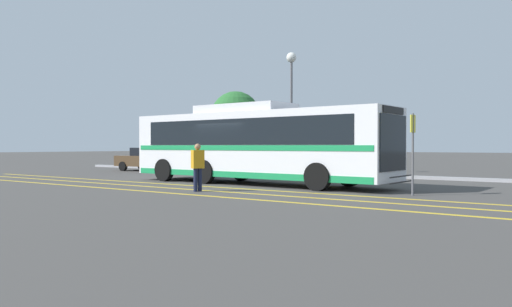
% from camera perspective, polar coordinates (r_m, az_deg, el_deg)
% --- Properties ---
extents(ground_plane, '(220.00, 220.00, 0.00)m').
position_cam_1_polar(ground_plane, '(21.19, -2.59, -3.42)').
color(ground_plane, '#423F3D').
extents(lane_strip_0, '(31.86, 0.20, 0.01)m').
position_cam_1_polar(lane_strip_0, '(19.05, -3.85, -3.89)').
color(lane_strip_0, gold).
rests_on(lane_strip_0, ground_plane).
extents(lane_strip_1, '(31.86, 0.20, 0.01)m').
position_cam_1_polar(lane_strip_1, '(18.04, -6.54, -4.16)').
color(lane_strip_1, gold).
rests_on(lane_strip_1, ground_plane).
extents(lane_strip_2, '(31.86, 0.20, 0.01)m').
position_cam_1_polar(lane_strip_2, '(17.01, -9.79, -4.48)').
color(lane_strip_2, gold).
rests_on(lane_strip_2, ground_plane).
extents(curb_strip, '(39.86, 0.36, 0.15)m').
position_cam_1_polar(curb_strip, '(26.81, 8.77, -2.37)').
color(curb_strip, '#99999E').
rests_on(curb_strip, ground_plane).
extents(transit_bus, '(12.26, 3.04, 3.32)m').
position_cam_1_polar(transit_bus, '(20.74, -0.03, 1.18)').
color(transit_bus, silver).
rests_on(transit_bus, ground_plane).
extents(parked_car_0, '(4.25, 2.06, 1.47)m').
position_cam_1_polar(parked_car_0, '(32.28, -12.29, -0.65)').
color(parked_car_0, '#4C3823').
rests_on(parked_car_0, ground_plane).
extents(parked_car_1, '(4.79, 1.83, 1.54)m').
position_cam_1_polar(parked_car_1, '(27.82, -2.61, -0.82)').
color(parked_car_1, navy).
rests_on(parked_car_1, ground_plane).
extents(parked_car_2, '(4.12, 1.99, 1.57)m').
position_cam_1_polar(parked_car_2, '(24.73, 8.41, -1.02)').
color(parked_car_2, olive).
rests_on(parked_car_2, ground_plane).
extents(pedestrian_0, '(0.35, 0.47, 1.66)m').
position_cam_1_polar(pedestrian_0, '(17.43, -6.68, -1.25)').
color(pedestrian_0, '#191E38').
rests_on(pedestrian_0, ground_plane).
extents(bus_stop_sign, '(0.07, 0.40, 2.62)m').
position_cam_1_polar(bus_stop_sign, '(16.66, 17.48, 1.05)').
color(bus_stop_sign, '#59595E').
rests_on(bus_stop_sign, ground_plane).
extents(street_lamp, '(0.58, 0.58, 6.94)m').
position_cam_1_polar(street_lamp, '(28.89, 4.07, 8.22)').
color(street_lamp, '#59595E').
rests_on(street_lamp, ground_plane).
extents(tree_0, '(3.55, 3.55, 5.50)m').
position_cam_1_polar(tree_0, '(35.83, -2.34, 4.28)').
color(tree_0, '#513823').
rests_on(tree_0, ground_plane).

